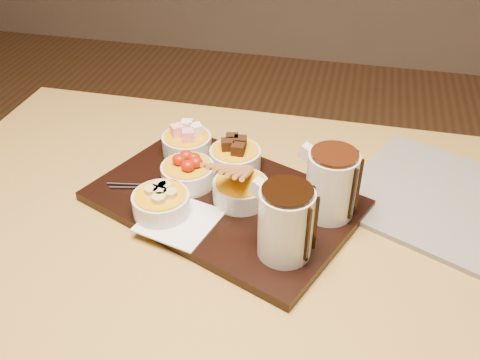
% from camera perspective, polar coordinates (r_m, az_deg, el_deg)
% --- Properties ---
extents(dining_table, '(1.20, 0.80, 0.75)m').
position_cam_1_polar(dining_table, '(1.02, -1.16, -8.43)').
color(dining_table, '#B28C42').
rests_on(dining_table, ground).
extents(serving_board, '(0.54, 0.45, 0.02)m').
position_cam_1_polar(serving_board, '(0.98, -1.71, -2.18)').
color(serving_board, black).
rests_on(serving_board, dining_table).
extents(napkin, '(0.15, 0.15, 0.00)m').
position_cam_1_polar(napkin, '(0.92, -6.46, -4.32)').
color(napkin, white).
rests_on(napkin, serving_board).
extents(bowl_marshmallows, '(0.10, 0.10, 0.04)m').
position_cam_1_polar(bowl_marshmallows, '(1.09, -5.68, 3.80)').
color(bowl_marshmallows, silver).
rests_on(bowl_marshmallows, serving_board).
extents(bowl_cake, '(0.10, 0.10, 0.04)m').
position_cam_1_polar(bowl_cake, '(1.04, -0.51, 2.31)').
color(bowl_cake, silver).
rests_on(bowl_cake, serving_board).
extents(bowl_strawberries, '(0.10, 0.10, 0.04)m').
position_cam_1_polar(bowl_strawberries, '(1.00, -5.57, 0.59)').
color(bowl_strawberries, silver).
rests_on(bowl_strawberries, serving_board).
extents(bowl_biscotti, '(0.10, 0.10, 0.04)m').
position_cam_1_polar(bowl_biscotti, '(0.95, 0.06, -1.21)').
color(bowl_biscotti, silver).
rests_on(bowl_biscotti, serving_board).
extents(bowl_bananas, '(0.10, 0.10, 0.04)m').
position_cam_1_polar(bowl_bananas, '(0.93, -8.39, -2.56)').
color(bowl_bananas, silver).
rests_on(bowl_bananas, serving_board).
extents(pitcher_dark_chocolate, '(0.11, 0.11, 0.12)m').
position_cam_1_polar(pitcher_dark_chocolate, '(0.83, 4.88, -4.66)').
color(pitcher_dark_chocolate, silver).
rests_on(pitcher_dark_chocolate, serving_board).
extents(pitcher_milk_chocolate, '(0.11, 0.11, 0.12)m').
position_cam_1_polar(pitcher_milk_chocolate, '(0.91, 9.69, -0.54)').
color(pitcher_milk_chocolate, silver).
rests_on(pitcher_milk_chocolate, serving_board).
extents(fondue_skewers, '(0.07, 0.26, 0.01)m').
position_cam_1_polar(fondue_skewers, '(1.00, -6.88, -0.61)').
color(fondue_skewers, silver).
rests_on(fondue_skewers, serving_board).
extents(newspaper, '(0.49, 0.45, 0.01)m').
position_cam_1_polar(newspaper, '(1.05, 22.50, -2.64)').
color(newspaper, beige).
rests_on(newspaper, dining_table).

